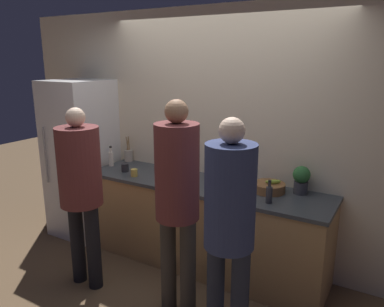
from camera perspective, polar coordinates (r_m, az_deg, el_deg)
ground_plane at (r=3.83m, az=-1.22°, el=-18.81°), size 14.00×14.00×0.00m
wall_back at (r=3.90m, az=4.16°, el=2.58°), size 5.20×0.06×2.60m
counter at (r=3.90m, az=1.73°, el=-10.66°), size 2.53×0.69×0.89m
refrigerator at (r=4.68m, az=-16.40°, el=-0.70°), size 0.64×0.72×1.85m
person_left at (r=3.49m, az=-16.65°, el=-4.09°), size 0.38×0.38×1.69m
person_center at (r=2.93m, az=-2.26°, el=-5.94°), size 0.35×0.35×1.80m
person_right at (r=2.59m, az=5.73°, el=-9.86°), size 0.35×0.35×1.73m
fruit_bowl at (r=3.54m, az=11.66°, el=-5.06°), size 0.30×0.30×0.12m
utensil_crock at (r=4.54m, az=-9.63°, el=-0.20°), size 0.10×0.10×0.30m
bottle_dark at (r=3.26m, az=11.67°, el=-6.07°), size 0.06×0.06×0.21m
bottle_green at (r=3.76m, az=-0.82°, el=-3.35°), size 0.07×0.07×0.15m
bottle_clear at (r=4.37m, az=-12.22°, el=-0.71°), size 0.06×0.06×0.23m
cup_yellow at (r=3.96m, az=-8.81°, el=-2.91°), size 0.07×0.07×0.08m
cup_black at (r=4.14m, az=-10.18°, el=-2.12°), size 0.08×0.08×0.09m
potted_plant at (r=3.54m, az=16.32°, el=-3.71°), size 0.16×0.16×0.26m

